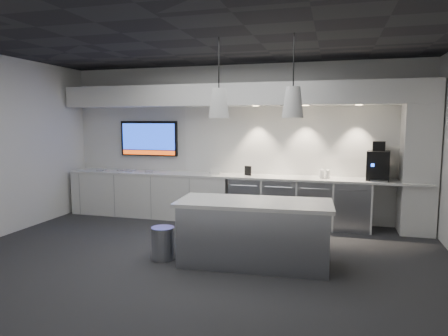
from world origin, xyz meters
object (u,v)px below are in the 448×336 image
(coffee_machine, at_px, (378,164))
(island, at_px, (254,232))
(wall_tv, at_px, (149,139))
(bin, at_px, (163,243))

(coffee_machine, bearing_deg, island, -120.50)
(wall_tv, xyz_separation_m, coffee_machine, (4.46, -0.25, -0.38))
(island, height_order, coffee_machine, coffee_machine)
(island, xyz_separation_m, coffee_machine, (1.75, 2.21, 0.74))
(island, bearing_deg, bin, -176.76)
(wall_tv, height_order, bin, wall_tv)
(island, relative_size, coffee_machine, 3.11)
(wall_tv, distance_m, bin, 3.27)
(island, distance_m, coffee_machine, 2.91)
(wall_tv, relative_size, coffee_machine, 1.86)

